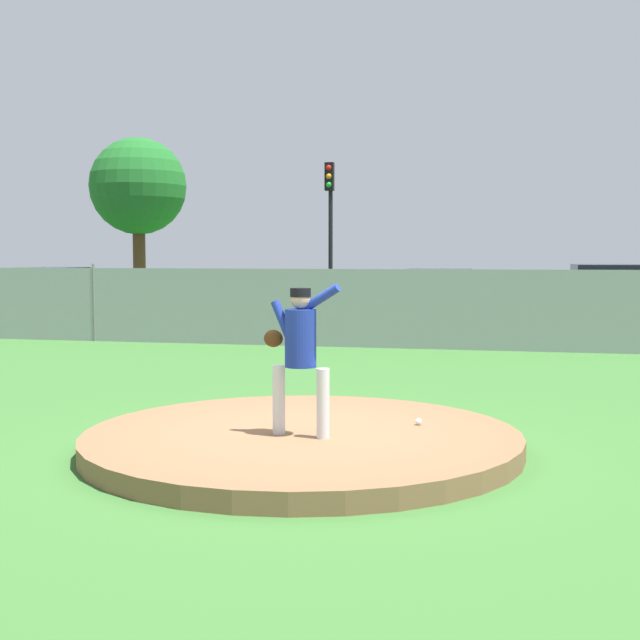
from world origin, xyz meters
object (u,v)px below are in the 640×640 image
(parked_car_teal, at_px, (608,302))
(parked_car_burgundy, at_px, (46,297))
(baseball, at_px, (419,422))
(traffic_cone_orange, at_px, (376,320))
(traffic_light_near, at_px, (330,213))
(parked_car_charcoal, at_px, (436,301))
(pitcher_youth, at_px, (300,346))

(parked_car_teal, relative_size, parked_car_burgundy, 0.93)
(baseball, height_order, traffic_cone_orange, traffic_cone_orange)
(traffic_light_near, bearing_deg, parked_car_teal, -29.11)
(parked_car_teal, distance_m, parked_car_burgundy, 15.85)
(baseball, xyz_separation_m, traffic_light_near, (-4.82, 17.94, 3.18))
(parked_car_charcoal, distance_m, traffic_cone_orange, 1.72)
(pitcher_youth, height_order, parked_car_charcoal, pitcher_youth)
(baseball, height_order, parked_car_burgundy, parked_car_burgundy)
(pitcher_youth, bearing_deg, parked_car_teal, 72.52)
(pitcher_youth, height_order, baseball, pitcher_youth)
(parked_car_burgundy, bearing_deg, pitcher_youth, -51.74)
(traffic_cone_orange, bearing_deg, traffic_light_near, 118.30)
(baseball, height_order, parked_car_teal, parked_car_teal)
(parked_car_charcoal, bearing_deg, parked_car_teal, -9.16)
(parked_car_charcoal, height_order, parked_car_teal, parked_car_teal)
(parked_car_teal, bearing_deg, traffic_light_near, 150.89)
(traffic_light_near, bearing_deg, parked_car_charcoal, -45.41)
(pitcher_youth, bearing_deg, parked_car_charcoal, 89.64)
(parked_car_burgundy, xyz_separation_m, traffic_light_near, (7.68, 4.34, 2.62))
(pitcher_youth, xyz_separation_m, traffic_cone_orange, (-1.53, 14.75, -0.87))
(traffic_cone_orange, bearing_deg, parked_car_burgundy, -178.10)
(traffic_cone_orange, bearing_deg, parked_car_charcoal, 6.09)
(parked_car_teal, bearing_deg, baseball, -104.04)
(pitcher_youth, distance_m, parked_car_burgundy, 18.37)
(parked_car_charcoal, xyz_separation_m, parked_car_teal, (4.38, -0.71, 0.06))
(baseball, relative_size, traffic_light_near, 0.01)
(pitcher_youth, xyz_separation_m, parked_car_burgundy, (-11.38, 14.43, -0.32))
(baseball, height_order, traffic_light_near, traffic_light_near)
(baseball, xyz_separation_m, traffic_cone_orange, (-2.66, 13.93, 0.02))
(parked_car_charcoal, distance_m, traffic_light_near, 6.00)
(pitcher_youth, xyz_separation_m, traffic_light_near, (-3.69, 18.77, 2.30))
(parked_car_burgundy, xyz_separation_m, traffic_cone_orange, (9.84, 0.33, -0.55))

